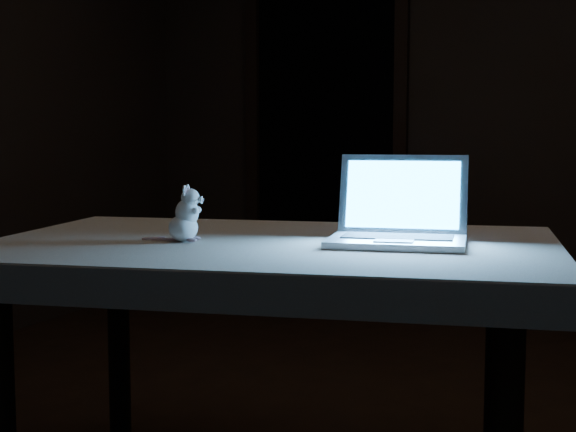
% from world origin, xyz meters
% --- Properties ---
extents(back_wall, '(4.50, 0.04, 2.60)m').
position_xyz_m(back_wall, '(0.00, 2.50, 1.30)').
color(back_wall, black).
rests_on(back_wall, ground).
extents(doorway, '(1.06, 0.36, 2.13)m').
position_xyz_m(doorway, '(-1.10, 2.50, 1.06)').
color(doorway, black).
rests_on(doorway, back_wall).
extents(table, '(1.52, 1.13, 0.74)m').
position_xyz_m(table, '(-0.15, -0.41, 0.37)').
color(table, black).
rests_on(table, floor).
extents(tablecloth, '(1.70, 1.39, 0.09)m').
position_xyz_m(tablecloth, '(-0.15, -0.41, 0.70)').
color(tablecloth, beige).
rests_on(tablecloth, table).
extents(laptop, '(0.39, 0.35, 0.23)m').
position_xyz_m(laptop, '(0.18, -0.36, 0.86)').
color(laptop, silver).
rests_on(laptop, tablecloth).
extents(plush_mouse, '(0.13, 0.13, 0.15)m').
position_xyz_m(plush_mouse, '(-0.35, -0.52, 0.82)').
color(plush_mouse, white).
rests_on(plush_mouse, tablecloth).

